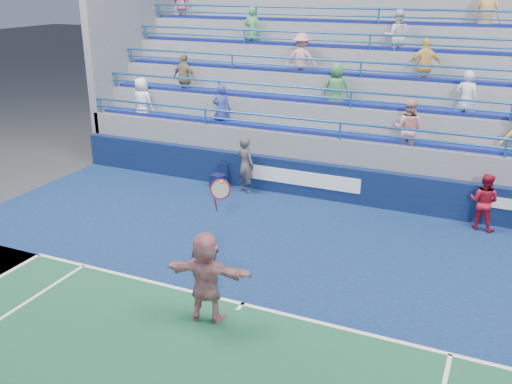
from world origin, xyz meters
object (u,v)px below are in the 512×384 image
at_px(judge_chair, 219,180).
at_px(tennis_player, 206,277).
at_px(line_judge, 246,165).
at_px(ball_girl, 484,202).

relative_size(judge_chair, tennis_player, 0.26).
xyz_separation_m(line_judge, ball_girl, (6.94, 0.01, -0.11)).
bearing_deg(ball_girl, tennis_player, 70.44).
height_order(tennis_player, line_judge, tennis_player).
relative_size(tennis_player, line_judge, 1.66).
distance_m(judge_chair, line_judge, 1.15).
bearing_deg(judge_chair, tennis_player, -64.06).
bearing_deg(ball_girl, judge_chair, 14.28).
distance_m(tennis_player, ball_girl, 8.20).
relative_size(judge_chair, ball_girl, 0.50).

